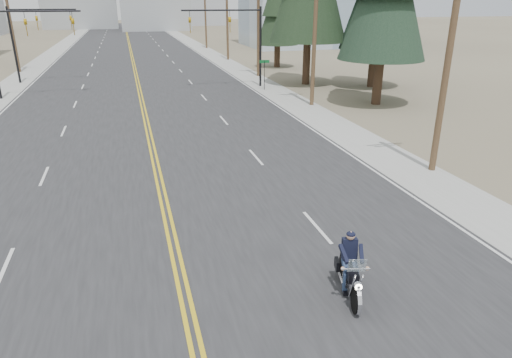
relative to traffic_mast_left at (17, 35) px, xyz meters
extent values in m
plane|color=#776D56|center=(8.98, -32.00, -4.94)|extent=(400.00, 400.00, 0.00)
cube|color=#303033|center=(8.98, 38.00, -4.93)|extent=(20.00, 200.00, 0.01)
cube|color=#A5A5A0|center=(-2.52, 38.00, -4.93)|extent=(3.00, 200.00, 0.01)
cube|color=#A5A5A0|center=(20.48, 38.00, -4.93)|extent=(3.00, 200.00, 0.01)
cylinder|color=black|center=(1.48, 0.00, 1.76)|extent=(7.00, 0.14, 0.14)
imported|color=#BF8C0C|center=(0.78, 0.00, 1.11)|extent=(0.21, 0.26, 1.30)
imported|color=#BF8C0C|center=(4.28, 0.00, 1.11)|extent=(0.21, 0.26, 1.30)
cylinder|color=black|center=(19.98, 0.00, -1.44)|extent=(0.20, 0.20, 7.00)
cylinder|color=black|center=(16.48, 0.00, 1.76)|extent=(7.00, 0.14, 0.14)
imported|color=#BF8C0C|center=(17.18, 0.00, 1.11)|extent=(0.21, 0.26, 1.30)
imported|color=#BF8C0C|center=(13.68, 0.00, 1.11)|extent=(0.21, 0.26, 1.30)
cylinder|color=black|center=(-2.02, 8.00, -1.44)|extent=(0.20, 0.20, 7.00)
cylinder|color=black|center=(0.98, 8.00, 1.76)|extent=(6.00, 0.14, 0.14)
imported|color=#BF8C0C|center=(0.38, 8.00, 1.11)|extent=(0.21, 0.26, 1.30)
imported|color=#BF8C0C|center=(3.38, 8.00, 1.11)|extent=(0.21, 0.26, 1.30)
cylinder|color=black|center=(19.78, -2.00, -3.64)|extent=(0.06, 0.06, 2.60)
cube|color=#0C5926|center=(19.78, -2.00, -2.44)|extent=(0.90, 0.03, 0.25)
cylinder|color=brown|center=(21.48, -24.00, 0.56)|extent=(0.30, 0.30, 11.00)
cylinder|color=brown|center=(21.48, -9.00, 0.81)|extent=(0.30, 0.30, 11.50)
cylinder|color=brown|center=(21.48, 6.00, 0.56)|extent=(0.30, 0.30, 11.00)
cylinder|color=brown|center=(21.48, 21.00, 0.81)|extent=(0.30, 0.30, 11.50)
cylinder|color=brown|center=(21.48, 38.00, 0.56)|extent=(0.30, 0.30, 11.00)
cylinder|color=brown|center=(-3.52, 16.00, 0.31)|extent=(0.30, 0.30, 10.50)
cube|color=#ADB2B7|center=(16.98, 93.00, 2.06)|extent=(18.00, 14.00, 14.00)
cube|color=#B7BCC6|center=(33.98, 118.00, 1.06)|extent=(14.00, 14.00, 12.00)
cylinder|color=#382619|center=(26.40, -10.00, -3.25)|extent=(0.66, 0.66, 3.38)
cylinder|color=#382619|center=(29.82, -2.99, -3.23)|extent=(0.75, 0.75, 3.42)
cylinder|color=#382619|center=(24.51, 0.01, -2.97)|extent=(0.69, 0.69, 3.93)
cylinder|color=#382619|center=(25.61, 12.27, -3.63)|extent=(0.61, 0.61, 2.61)
cone|color=black|center=(25.61, 12.27, 1.58)|extent=(4.87, 4.87, 7.82)
camera|label=1|loc=(8.06, -41.21, 2.50)|focal=32.00mm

